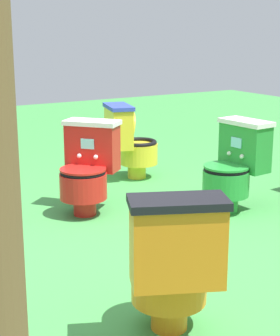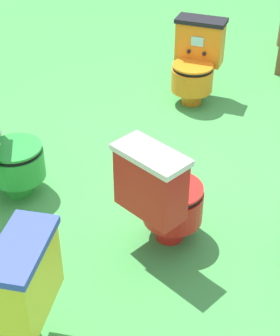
{
  "view_description": "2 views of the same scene",
  "coord_description": "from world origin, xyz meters",
  "px_view_note": "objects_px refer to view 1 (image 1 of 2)",
  "views": [
    {
      "loc": [
        3.17,
        -1.68,
        1.45
      ],
      "look_at": [
        -0.44,
        0.51,
        0.38
      ],
      "focal_mm": 59.87,
      "sensor_mm": 36.0,
      "label": 1
    },
    {
      "loc": [
        -3.11,
        0.48,
        2.28
      ],
      "look_at": [
        -0.43,
        0.31,
        0.38
      ],
      "focal_mm": 55.97,
      "sensor_mm": 36.0,
      "label": 2
    }
  ],
  "objects_px": {
    "toilet_yellow": "(129,141)",
    "toilet_red": "(87,167)",
    "toilet_orange": "(173,264)",
    "toilet_green": "(235,165)"
  },
  "relations": [
    {
      "from": "toilet_yellow",
      "to": "toilet_orange",
      "type": "distance_m",
      "value": 2.9
    },
    {
      "from": "toilet_yellow",
      "to": "toilet_orange",
      "type": "xyz_separation_m",
      "value": [
        2.6,
        -1.28,
        -0.0
      ]
    },
    {
      "from": "toilet_red",
      "to": "toilet_orange",
      "type": "bearing_deg",
      "value": 124.86
    },
    {
      "from": "toilet_red",
      "to": "toilet_orange",
      "type": "xyz_separation_m",
      "value": [
        1.88,
        -0.48,
        0.0
      ]
    },
    {
      "from": "toilet_green",
      "to": "toilet_yellow",
      "type": "bearing_deg",
      "value": 5.11
    },
    {
      "from": "toilet_yellow",
      "to": "toilet_red",
      "type": "relative_size",
      "value": 1.0
    },
    {
      "from": "toilet_red",
      "to": "toilet_green",
      "type": "distance_m",
      "value": 1.17
    },
    {
      "from": "toilet_yellow",
      "to": "toilet_red",
      "type": "bearing_deg",
      "value": -32.89
    },
    {
      "from": "toilet_orange",
      "to": "toilet_green",
      "type": "height_order",
      "value": "same"
    },
    {
      "from": "toilet_red",
      "to": "toilet_green",
      "type": "relative_size",
      "value": 1.0
    }
  ]
}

